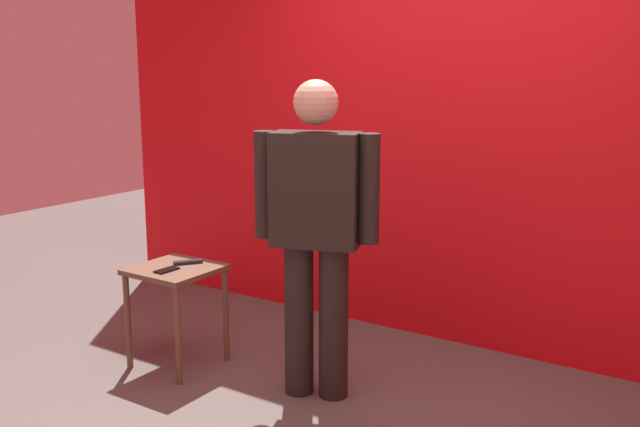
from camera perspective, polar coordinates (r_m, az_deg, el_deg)
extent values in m
cube|color=red|center=(4.66, 10.41, 7.56)|extent=(5.48, 0.12, 2.91)
cylinder|color=black|center=(3.98, -1.66, -8.27)|extent=(0.20, 0.20, 0.84)
cylinder|color=black|center=(3.94, 1.06, -8.51)|extent=(0.20, 0.20, 0.84)
cube|color=black|center=(3.77, -0.32, 1.89)|extent=(0.50, 0.36, 0.59)
cube|color=#2D4784|center=(3.88, 0.13, 2.61)|extent=(0.12, 0.05, 0.50)
cube|color=silver|center=(3.89, 0.15, 2.36)|extent=(0.05, 0.02, 0.45)
cylinder|color=black|center=(3.85, -4.32, 2.27)|extent=(0.14, 0.14, 0.56)
cylinder|color=black|center=(3.71, 3.84, 1.93)|extent=(0.14, 0.14, 0.56)
sphere|color=tan|center=(3.72, -0.32, 8.69)|extent=(0.23, 0.23, 0.23)
cube|color=brown|center=(4.37, -11.24, -4.31)|extent=(0.47, 0.47, 0.03)
cylinder|color=brown|center=(4.47, -14.79, -8.18)|extent=(0.04, 0.04, 0.58)
cylinder|color=brown|center=(4.19, -11.05, -9.36)|extent=(0.04, 0.04, 0.58)
cylinder|color=brown|center=(4.73, -11.12, -6.89)|extent=(0.04, 0.04, 0.58)
cylinder|color=brown|center=(4.47, -7.38, -7.89)|extent=(0.04, 0.04, 0.58)
cube|color=black|center=(4.29, -11.90, -4.35)|extent=(0.08, 0.15, 0.01)
cube|color=black|center=(4.42, -10.28, -3.76)|extent=(0.13, 0.16, 0.02)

